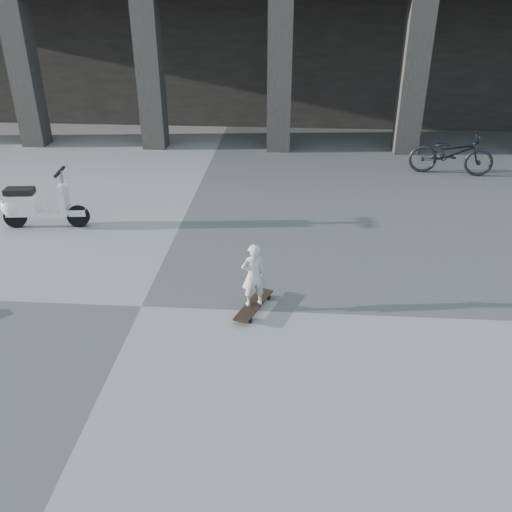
# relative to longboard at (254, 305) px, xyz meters

# --- Properties ---
(ground) EXTENTS (90.00, 90.00, 0.00)m
(ground) POSITION_rel_longboard_xyz_m (-1.70, -0.03, -0.08)
(ground) COLOR #4F4F4C
(ground) RESTS_ON ground
(colonnade) EXTENTS (28.00, 8.82, 6.00)m
(colonnade) POSITION_rel_longboard_xyz_m (-1.70, 13.74, 2.95)
(colonnade) COLOR black
(colonnade) RESTS_ON ground
(longboard) EXTENTS (0.55, 1.00, 0.10)m
(longboard) POSITION_rel_longboard_xyz_m (0.00, 0.00, 0.00)
(longboard) COLOR black
(longboard) RESTS_ON ground
(child) EXTENTS (0.43, 0.36, 1.00)m
(child) POSITION_rel_longboard_xyz_m (0.00, 0.00, 0.52)
(child) COLOR beige
(child) RESTS_ON longboard
(scooter) EXTENTS (1.68, 0.60, 1.17)m
(scooter) POSITION_rel_longboard_xyz_m (-4.60, 2.69, 0.39)
(scooter) COLOR black
(scooter) RESTS_ON ground
(bicycle) EXTENTS (2.11, 1.00, 1.06)m
(bicycle) POSITION_rel_longboard_xyz_m (4.44, 6.59, 0.45)
(bicycle) COLOR black
(bicycle) RESTS_ON ground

